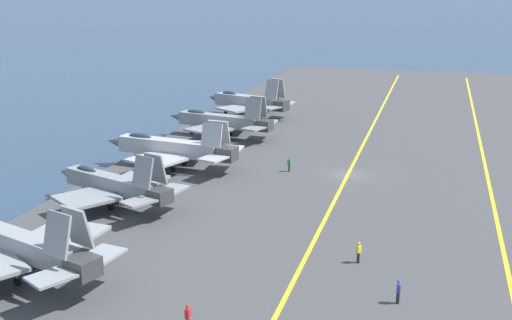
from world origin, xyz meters
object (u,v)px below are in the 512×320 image
at_px(parked_jet_fourth, 221,121).
at_px(crew_red_vest, 188,316).
at_px(parked_jet_fifth, 248,102).
at_px(crew_blue_vest, 398,290).
at_px(crew_yellow_vest, 359,251).
at_px(parked_jet_nearest, 21,245).
at_px(crew_green_vest, 289,164).
at_px(parked_jet_third, 171,148).
at_px(parked_jet_second, 113,184).

height_order(parked_jet_fourth, crew_red_vest, parked_jet_fourth).
distance_m(parked_jet_fifth, crew_blue_vest, 63.75).
height_order(parked_jet_fourth, crew_blue_vest, parked_jet_fourth).
distance_m(crew_yellow_vest, crew_blue_vest, 6.74).
xyz_separation_m(parked_jet_nearest, crew_yellow_vest, (9.29, -23.42, -1.61)).
xyz_separation_m(crew_green_vest, crew_yellow_vest, (-22.81, -10.80, 0.01)).
height_order(crew_yellow_vest, crew_red_vest, crew_red_vest).
relative_size(crew_yellow_vest, crew_blue_vest, 0.98).
xyz_separation_m(parked_jet_nearest, parked_jet_third, (29.81, 1.01, -0.12)).
bearing_deg(crew_blue_vest, parked_jet_fourth, 32.68).
distance_m(parked_jet_second, crew_red_vest, 25.10).
distance_m(parked_jet_nearest, crew_green_vest, 34.53).
xyz_separation_m(crew_green_vest, crew_red_vest, (-35.79, -1.84, 0.04)).
bearing_deg(parked_jet_third, parked_jet_nearest, -178.07).
relative_size(parked_jet_nearest, crew_green_vest, 9.50).
xyz_separation_m(parked_jet_nearest, crew_green_vest, (32.10, -12.62, -1.62)).
xyz_separation_m(parked_jet_nearest, crew_blue_vest, (3.48, -26.83, -1.59)).
xyz_separation_m(parked_jet_fourth, crew_blue_vest, (-42.44, -27.23, -1.39)).
distance_m(parked_jet_third, crew_yellow_vest, 31.94).
xyz_separation_m(parked_jet_fourth, parked_jet_fifth, (14.92, 0.55, 0.10)).
bearing_deg(parked_jet_third, parked_jet_second, 179.58).
distance_m(parked_jet_fourth, parked_jet_fifth, 14.93).
height_order(parked_jet_third, crew_yellow_vest, parked_jet_third).
relative_size(parked_jet_fifth, crew_blue_vest, 8.64).
distance_m(parked_jet_second, parked_jet_third, 13.85).
bearing_deg(parked_jet_fifth, parked_jet_fourth, -177.88).
bearing_deg(parked_jet_second, parked_jet_fourth, -1.36).
bearing_deg(crew_yellow_vest, crew_blue_vest, -149.60).
xyz_separation_m(parked_jet_nearest, parked_jet_fifth, (60.84, 0.95, -0.09)).
bearing_deg(crew_blue_vest, parked_jet_second, 65.93).
bearing_deg(crew_red_vest, parked_jet_fourth, 16.67).
xyz_separation_m(parked_jet_nearest, parked_jet_fourth, (45.92, 0.40, -0.20)).
bearing_deg(crew_yellow_vest, parked_jet_nearest, 111.64).
bearing_deg(parked_jet_second, parked_jet_fifth, -0.20).
xyz_separation_m(parked_jet_nearest, parked_jet_second, (15.96, 1.11, -0.33)).
bearing_deg(parked_jet_fifth, crew_blue_vest, -154.16).
distance_m(parked_jet_nearest, crew_red_vest, 15.01).
distance_m(crew_green_vest, crew_blue_vest, 31.96).
xyz_separation_m(parked_jet_third, crew_yellow_vest, (-20.52, -24.43, -1.49)).
bearing_deg(crew_blue_vest, parked_jet_nearest, 97.38).
distance_m(parked_jet_nearest, parked_jet_second, 16.00).
bearing_deg(parked_jet_nearest, crew_red_vest, -104.33).
bearing_deg(crew_red_vest, parked_jet_nearest, 75.67).
distance_m(parked_jet_fourth, crew_yellow_vest, 43.71).
xyz_separation_m(parked_jet_fifth, crew_red_vest, (-64.53, -15.41, -1.49)).
bearing_deg(crew_blue_vest, parked_jet_third, 46.59).
relative_size(parked_jet_nearest, parked_jet_second, 1.07).
xyz_separation_m(parked_jet_second, parked_jet_third, (13.85, -0.10, 0.21)).
relative_size(parked_jet_fourth, crew_yellow_vest, 9.36).
relative_size(parked_jet_second, crew_red_vest, 8.55).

